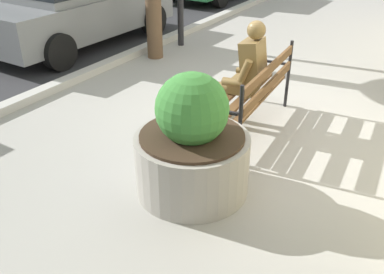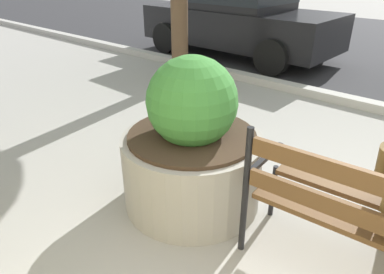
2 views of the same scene
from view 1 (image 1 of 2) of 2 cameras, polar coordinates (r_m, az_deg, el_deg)
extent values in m
plane|color=#9E9B93|center=(5.83, 7.10, 2.75)|extent=(80.00, 80.00, 0.00)
cube|color=#B2AFA8|center=(7.37, -13.90, 8.32)|extent=(60.00, 0.20, 0.12)
cube|color=brown|center=(5.30, 9.11, 5.17)|extent=(1.70, 0.22, 0.04)
cube|color=brown|center=(5.35, 7.29, 5.56)|extent=(1.70, 0.22, 0.04)
cube|color=brown|center=(5.41, 5.51, 5.93)|extent=(1.70, 0.22, 0.04)
cube|color=brown|center=(5.21, 10.19, 6.68)|extent=(1.70, 0.15, 0.11)
cube|color=brown|center=(5.13, 10.40, 8.95)|extent=(1.70, 0.15, 0.11)
cylinder|color=black|center=(4.80, 1.06, -0.13)|extent=(0.04, 0.04, 0.45)
cylinder|color=black|center=(4.51, 6.43, 1.29)|extent=(0.04, 0.04, 0.95)
cube|color=black|center=(4.54, 3.37, 3.66)|extent=(0.07, 0.48, 0.03)
cylinder|color=black|center=(6.27, 8.40, 6.82)|extent=(0.04, 0.04, 0.45)
cylinder|color=black|center=(6.05, 12.78, 8.14)|extent=(0.04, 0.04, 0.95)
cube|color=black|center=(6.07, 10.46, 9.90)|extent=(0.07, 0.48, 0.03)
cube|color=brown|center=(5.37, 6.96, 6.92)|extent=(0.36, 0.34, 0.16)
cube|color=brown|center=(5.23, 8.21, 9.96)|extent=(0.38, 0.32, 0.55)
sphere|color=brown|center=(5.11, 8.62, 13.97)|extent=(0.22, 0.22, 0.22)
cylinder|color=brown|center=(5.05, 7.09, 8.77)|extent=(0.10, 0.19, 0.29)
cylinder|color=brown|center=(5.15, 5.48, 7.23)|extent=(0.10, 0.27, 0.10)
cylinder|color=brown|center=(5.45, 8.77, 10.15)|extent=(0.10, 0.19, 0.29)
cylinder|color=brown|center=(5.55, 7.30, 8.77)|extent=(0.10, 0.27, 0.10)
cylinder|color=brown|center=(5.35, 5.18, 6.48)|extent=(0.16, 0.37, 0.14)
cylinder|color=brown|center=(5.52, 3.33, 4.23)|extent=(0.11, 0.11, 0.50)
cube|color=brown|center=(5.64, 2.71, 2.36)|extent=(0.13, 0.25, 0.07)
cylinder|color=brown|center=(5.51, 5.91, 7.11)|extent=(0.16, 0.37, 0.14)
cylinder|color=brown|center=(5.67, 4.08, 4.90)|extent=(0.11, 0.11, 0.50)
cube|color=brown|center=(5.78, 3.46, 3.07)|extent=(0.13, 0.25, 0.07)
cube|color=brown|center=(5.89, 3.64, 4.03)|extent=(0.29, 0.20, 0.16)
cylinder|color=gray|center=(4.19, 0.00, -3.59)|extent=(1.12, 1.12, 0.60)
cylinder|color=#38281C|center=(4.03, 0.00, 0.19)|extent=(1.01, 1.01, 0.03)
sphere|color=#387A33|center=(3.91, 0.00, 3.77)|extent=(0.69, 0.69, 0.69)
cube|color=slate|center=(9.10, -14.96, 15.70)|extent=(4.13, 1.78, 0.70)
cylinder|color=black|center=(10.67, -12.74, 16.20)|extent=(0.64, 0.23, 0.64)
cylinder|color=black|center=(9.57, -5.15, 15.35)|extent=(0.64, 0.23, 0.64)
cylinder|color=black|center=(7.71, -17.41, 10.80)|extent=(0.64, 0.23, 0.64)
camera|label=2|loc=(4.67, 32.42, 15.69)|focal=32.74mm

